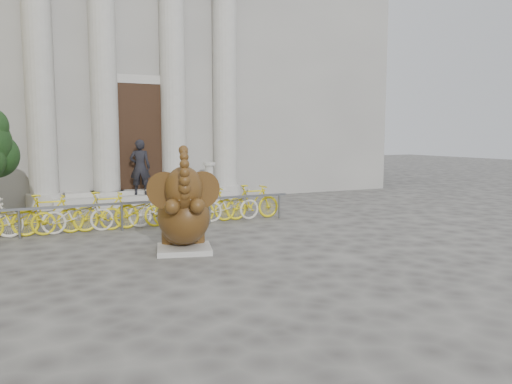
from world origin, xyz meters
name	(u,v)px	position (x,y,z in m)	size (l,w,h in m)	color
ground	(263,269)	(0.00, 0.00, 0.00)	(80.00, 80.00, 0.00)	#474442
classical_building	(113,53)	(0.00, 14.93, 5.98)	(22.00, 10.70, 12.00)	gray
entrance_steps	(145,199)	(0.00, 9.40, 0.18)	(6.00, 1.20, 0.36)	#A8A59E
elephant_statue	(184,214)	(-0.89, 1.88, 0.80)	(1.44, 1.73, 2.20)	#A8A59E
bike_rack	(119,210)	(-1.64, 5.02, 0.50)	(9.38, 0.53, 1.00)	slate
pedestrian	(140,167)	(-0.16, 9.26, 1.31)	(0.69, 0.46, 1.91)	black
balustrade_post	(209,178)	(2.29, 9.10, 0.85)	(0.44, 0.44, 1.07)	#A8A59E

